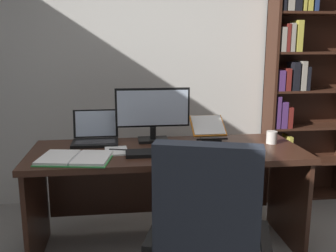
{
  "coord_description": "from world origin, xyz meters",
  "views": [
    {
      "loc": [
        -0.37,
        -1.41,
        1.47
      ],
      "look_at": [
        -0.06,
        1.05,
        0.93
      ],
      "focal_mm": 40.46,
      "sensor_mm": 36.0,
      "label": 1
    }
  ],
  "objects_px": {
    "laptop": "(95,136)",
    "pen": "(119,150)",
    "computer_mouse": "(202,150)",
    "open_binder": "(75,158)",
    "bookshelf": "(301,91)",
    "notepad": "(116,151)",
    "desk": "(166,173)",
    "monitor": "(153,114)",
    "keyboard": "(158,153)",
    "coffee_mug": "(272,137)",
    "reading_stand_with_book": "(208,128)"
  },
  "relations": [
    {
      "from": "open_binder",
      "to": "reading_stand_with_book",
      "type": "bearing_deg",
      "value": 36.2
    },
    {
      "from": "desk",
      "to": "coffee_mug",
      "type": "distance_m",
      "value": 0.81
    },
    {
      "from": "monitor",
      "to": "computer_mouse",
      "type": "height_order",
      "value": "monitor"
    },
    {
      "from": "bookshelf",
      "to": "monitor",
      "type": "xyz_separation_m",
      "value": [
        -1.43,
        -0.58,
        -0.08
      ]
    },
    {
      "from": "bookshelf",
      "to": "laptop",
      "type": "height_order",
      "value": "bookshelf"
    },
    {
      "from": "laptop",
      "to": "reading_stand_with_book",
      "type": "height_order",
      "value": "laptop"
    },
    {
      "from": "laptop",
      "to": "notepad",
      "type": "xyz_separation_m",
      "value": [
        0.15,
        -0.25,
        -0.05
      ]
    },
    {
      "from": "open_binder",
      "to": "notepad",
      "type": "distance_m",
      "value": 0.3
    },
    {
      "from": "computer_mouse",
      "to": "notepad",
      "type": "height_order",
      "value": "computer_mouse"
    },
    {
      "from": "pen",
      "to": "coffee_mug",
      "type": "height_order",
      "value": "coffee_mug"
    },
    {
      "from": "computer_mouse",
      "to": "open_binder",
      "type": "xyz_separation_m",
      "value": [
        -0.83,
        -0.05,
        -0.01
      ]
    },
    {
      "from": "monitor",
      "to": "open_binder",
      "type": "height_order",
      "value": "monitor"
    },
    {
      "from": "computer_mouse",
      "to": "reading_stand_with_book",
      "type": "relative_size",
      "value": 0.38
    },
    {
      "from": "notepad",
      "to": "pen",
      "type": "distance_m",
      "value": 0.02
    },
    {
      "from": "desk",
      "to": "bookshelf",
      "type": "height_order",
      "value": "bookshelf"
    },
    {
      "from": "laptop",
      "to": "reading_stand_with_book",
      "type": "bearing_deg",
      "value": 4.13
    },
    {
      "from": "desk",
      "to": "laptop",
      "type": "relative_size",
      "value": 5.69
    },
    {
      "from": "notepad",
      "to": "coffee_mug",
      "type": "distance_m",
      "value": 1.13
    },
    {
      "from": "computer_mouse",
      "to": "open_binder",
      "type": "height_order",
      "value": "computer_mouse"
    },
    {
      "from": "laptop",
      "to": "open_binder",
      "type": "relative_size",
      "value": 0.67
    },
    {
      "from": "desk",
      "to": "laptop",
      "type": "xyz_separation_m",
      "value": [
        -0.5,
        0.15,
        0.25
      ]
    },
    {
      "from": "monitor",
      "to": "reading_stand_with_book",
      "type": "height_order",
      "value": "monitor"
    },
    {
      "from": "keyboard",
      "to": "pen",
      "type": "height_order",
      "value": "keyboard"
    },
    {
      "from": "open_binder",
      "to": "computer_mouse",
      "type": "bearing_deg",
      "value": 13.6
    },
    {
      "from": "laptop",
      "to": "computer_mouse",
      "type": "relative_size",
      "value": 3.17
    },
    {
      "from": "notepad",
      "to": "coffee_mug",
      "type": "relative_size",
      "value": 2.31
    },
    {
      "from": "bookshelf",
      "to": "monitor",
      "type": "distance_m",
      "value": 1.55
    },
    {
      "from": "desk",
      "to": "open_binder",
      "type": "height_order",
      "value": "open_binder"
    },
    {
      "from": "keyboard",
      "to": "notepad",
      "type": "distance_m",
      "value": 0.29
    },
    {
      "from": "desk",
      "to": "notepad",
      "type": "bearing_deg",
      "value": -163.41
    },
    {
      "from": "open_binder",
      "to": "pen",
      "type": "relative_size",
      "value": 3.51
    },
    {
      "from": "monitor",
      "to": "keyboard",
      "type": "height_order",
      "value": "monitor"
    },
    {
      "from": "desk",
      "to": "bookshelf",
      "type": "relative_size",
      "value": 0.9
    },
    {
      "from": "desk",
      "to": "reading_stand_with_book",
      "type": "height_order",
      "value": "reading_stand_with_book"
    },
    {
      "from": "laptop",
      "to": "pen",
      "type": "distance_m",
      "value": 0.31
    },
    {
      "from": "bookshelf",
      "to": "monitor",
      "type": "relative_size",
      "value": 3.8
    },
    {
      "from": "notepad",
      "to": "open_binder",
      "type": "bearing_deg",
      "value": -148.96
    },
    {
      "from": "bookshelf",
      "to": "pen",
      "type": "bearing_deg",
      "value": -153.55
    },
    {
      "from": "laptop",
      "to": "pen",
      "type": "xyz_separation_m",
      "value": [
        0.17,
        -0.25,
        -0.04
      ]
    },
    {
      "from": "computer_mouse",
      "to": "reading_stand_with_book",
      "type": "xyz_separation_m",
      "value": [
        0.14,
        0.42,
        0.06
      ]
    },
    {
      "from": "laptop",
      "to": "desk",
      "type": "bearing_deg",
      "value": -16.63
    },
    {
      "from": "desk",
      "to": "reading_stand_with_book",
      "type": "bearing_deg",
      "value": 30.73
    },
    {
      "from": "computer_mouse",
      "to": "pen",
      "type": "distance_m",
      "value": 0.56
    },
    {
      "from": "keyboard",
      "to": "coffee_mug",
      "type": "xyz_separation_m",
      "value": [
        0.85,
        0.18,
        0.03
      ]
    },
    {
      "from": "bookshelf",
      "to": "notepad",
      "type": "relative_size",
      "value": 9.94
    },
    {
      "from": "bookshelf",
      "to": "pen",
      "type": "distance_m",
      "value": 1.9
    },
    {
      "from": "bookshelf",
      "to": "coffee_mug",
      "type": "xyz_separation_m",
      "value": [
        -0.58,
        -0.76,
        -0.24
      ]
    },
    {
      "from": "notepad",
      "to": "coffee_mug",
      "type": "bearing_deg",
      "value": 4.0
    },
    {
      "from": "computer_mouse",
      "to": "coffee_mug",
      "type": "distance_m",
      "value": 0.58
    },
    {
      "from": "desk",
      "to": "notepad",
      "type": "xyz_separation_m",
      "value": [
        -0.35,
        -0.1,
        0.21
      ]
    }
  ]
}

